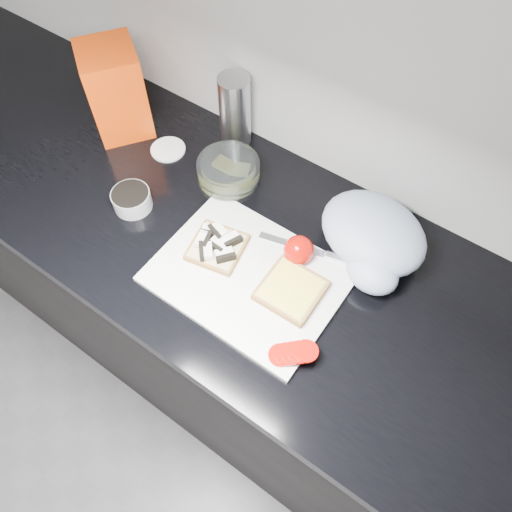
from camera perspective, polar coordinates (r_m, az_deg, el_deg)
The scene contains 14 objects.
base_cabinet at distance 1.58m, azimuth -3.31°, elevation -6.62°, with size 3.50×0.60×0.86m, color black.
countertop at distance 1.19m, azimuth -4.36°, elevation 2.96°, with size 3.50×0.64×0.04m, color black.
cutting_board at distance 1.09m, azimuth -0.91°, elevation -2.34°, with size 0.40×0.30×0.01m, color silver.
bread_left at distance 1.11m, azimuth -4.49°, elevation 1.18°, with size 0.14×0.14×0.04m.
bread_right at distance 1.06m, azimuth 4.02°, elevation -3.91°, with size 0.13×0.13×0.02m.
tomato_slices at distance 1.00m, azimuth 4.27°, elevation -11.01°, with size 0.10×0.09×0.02m.
knife at distance 1.12m, azimuth 7.31°, elevation 0.35°, with size 0.23×0.07×0.01m.
seed_tub at distance 1.22m, azimuth -14.04°, elevation 6.35°, with size 0.09×0.09×0.05m.
tub_lid at distance 1.35m, azimuth -10.02°, elevation 11.91°, with size 0.09×0.09×0.01m, color white.
glass_bowl at distance 1.24m, azimuth -3.14°, elevation 9.54°, with size 0.15×0.15×0.06m.
bread_bag at distance 1.37m, azimuth -15.73°, elevation 17.73°, with size 0.15×0.14×0.23m, color #F53604.
steel_canister at distance 1.30m, azimuth -2.42°, elevation 16.26°, with size 0.08×0.08×0.19m, color #AFAFB4.
grocery_bag at distance 1.12m, azimuth 13.23°, elevation 2.03°, with size 0.28×0.26×0.11m.
whole_tomatoes at distance 1.10m, azimuth 4.89°, elevation 0.64°, with size 0.07×0.07×0.07m.
Camera 1 is at (0.47, 0.68, 1.85)m, focal length 35.00 mm.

